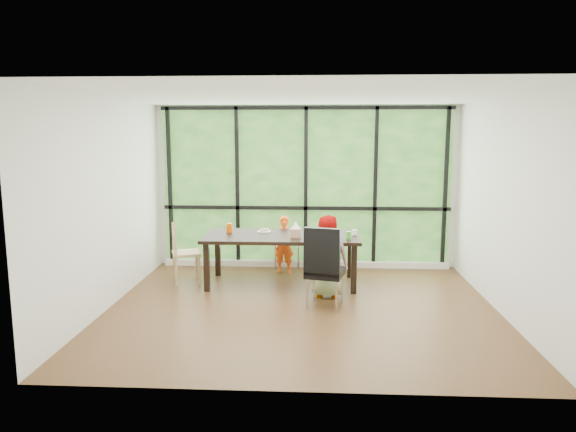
% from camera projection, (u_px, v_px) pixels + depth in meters
% --- Properties ---
extents(ground, '(5.00, 5.00, 0.00)m').
position_uv_depth(ground, '(302.00, 308.00, 6.85)').
color(ground, black).
rests_on(ground, ground).
extents(back_wall, '(5.00, 0.00, 5.00)m').
position_uv_depth(back_wall, '(306.00, 187.00, 8.86)').
color(back_wall, silver).
rests_on(back_wall, ground).
extents(foliage_backdrop, '(4.80, 0.02, 2.65)m').
position_uv_depth(foliage_backdrop, '(306.00, 187.00, 8.84)').
color(foliage_backdrop, '#204D19').
rests_on(foliage_backdrop, back_wall).
extents(window_mullions, '(4.80, 0.06, 2.65)m').
position_uv_depth(window_mullions, '(306.00, 187.00, 8.80)').
color(window_mullions, black).
rests_on(window_mullions, back_wall).
extents(window_sill, '(4.80, 0.12, 0.10)m').
position_uv_depth(window_sill, '(305.00, 264.00, 8.96)').
color(window_sill, silver).
rests_on(window_sill, ground).
extents(dining_table, '(2.36, 1.21, 0.75)m').
position_uv_depth(dining_table, '(282.00, 259.00, 7.89)').
color(dining_table, black).
rests_on(dining_table, ground).
extents(chair_window_leather, '(0.50, 0.50, 1.08)m').
position_uv_depth(chair_window_leather, '(287.00, 235.00, 8.90)').
color(chair_window_leather, black).
rests_on(chair_window_leather, ground).
extents(chair_interior_leather, '(0.56, 0.56, 1.08)m').
position_uv_depth(chair_interior_leather, '(325.00, 267.00, 6.80)').
color(chair_interior_leather, black).
rests_on(chair_interior_leather, ground).
extents(chair_end_beech, '(0.52, 0.53, 0.90)m').
position_uv_depth(chair_end_beech, '(186.00, 253.00, 7.97)').
color(chair_end_beech, tan).
rests_on(chair_end_beech, ground).
extents(child_toddler, '(0.37, 0.27, 0.93)m').
position_uv_depth(child_toddler, '(284.00, 245.00, 8.50)').
color(child_toddler, '#FC5814').
rests_on(child_toddler, ground).
extents(child_older, '(0.58, 0.39, 1.14)m').
position_uv_depth(child_older, '(328.00, 256.00, 7.24)').
color(child_older, gray).
rests_on(child_older, ground).
extents(placemat, '(0.41, 0.30, 0.01)m').
position_uv_depth(placemat, '(326.00, 238.00, 7.58)').
color(placemat, tan).
rests_on(placemat, dining_table).
extents(plate_far, '(0.21, 0.21, 0.01)m').
position_uv_depth(plate_far, '(264.00, 231.00, 8.07)').
color(plate_far, white).
rests_on(plate_far, dining_table).
extents(plate_near, '(0.23, 0.23, 0.01)m').
position_uv_depth(plate_near, '(322.00, 238.00, 7.58)').
color(plate_near, white).
rests_on(plate_near, dining_table).
extents(orange_cup, '(0.09, 0.09, 0.14)m').
position_uv_depth(orange_cup, '(229.00, 228.00, 8.03)').
color(orange_cup, '#EA4E00').
rests_on(orange_cup, dining_table).
extents(green_cup, '(0.07, 0.07, 0.11)m').
position_uv_depth(green_cup, '(349.00, 235.00, 7.50)').
color(green_cup, green).
rests_on(green_cup, dining_table).
extents(white_mug, '(0.08, 0.08, 0.08)m').
position_uv_depth(white_mug, '(354.00, 232.00, 7.81)').
color(white_mug, white).
rests_on(white_mug, dining_table).
extents(tissue_box, '(0.15, 0.15, 0.13)m').
position_uv_depth(tissue_box, '(296.00, 233.00, 7.65)').
color(tissue_box, tan).
rests_on(tissue_box, dining_table).
extents(crepe_rolls_far, '(0.15, 0.12, 0.04)m').
position_uv_depth(crepe_rolls_far, '(264.00, 230.00, 8.07)').
color(crepe_rolls_far, tan).
rests_on(crepe_rolls_far, plate_far).
extents(crepe_rolls_near, '(0.05, 0.12, 0.04)m').
position_uv_depth(crepe_rolls_near, '(322.00, 236.00, 7.57)').
color(crepe_rolls_near, tan).
rests_on(crepe_rolls_near, plate_near).
extents(straw_white, '(0.01, 0.04, 0.20)m').
position_uv_depth(straw_white, '(229.00, 221.00, 8.01)').
color(straw_white, white).
rests_on(straw_white, orange_cup).
extents(straw_pink, '(0.01, 0.04, 0.20)m').
position_uv_depth(straw_pink, '(349.00, 229.00, 7.49)').
color(straw_pink, pink).
rests_on(straw_pink, green_cup).
extents(tissue, '(0.12, 0.12, 0.11)m').
position_uv_depth(tissue, '(296.00, 225.00, 7.63)').
color(tissue, white).
rests_on(tissue, tissue_box).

